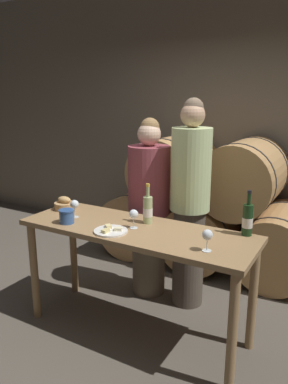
# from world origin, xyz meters

# --- Properties ---
(ground_plane) EXTENTS (10.00, 10.00, 0.00)m
(ground_plane) POSITION_xyz_m (0.00, 0.00, 0.00)
(ground_plane) COLOR #564F44
(stone_wall_back) EXTENTS (10.00, 0.12, 3.20)m
(stone_wall_back) POSITION_xyz_m (0.00, 2.09, 1.60)
(stone_wall_back) COLOR #706656
(stone_wall_back) RESTS_ON ground_plane
(barrel_stack) EXTENTS (2.35, 0.93, 1.42)m
(barrel_stack) POSITION_xyz_m (0.00, 1.50, 0.64)
(barrel_stack) COLOR tan
(barrel_stack) RESTS_ON ground_plane
(tasting_table) EXTENTS (1.81, 0.62, 0.88)m
(tasting_table) POSITION_xyz_m (0.00, 0.00, 0.76)
(tasting_table) COLOR #99754C
(tasting_table) RESTS_ON ground_plane
(person_left) EXTENTS (0.38, 0.38, 1.66)m
(person_left) POSITION_xyz_m (-0.23, 0.61, 0.83)
(person_left) COLOR #756651
(person_left) RESTS_ON ground_plane
(person_right) EXTENTS (0.34, 0.34, 1.83)m
(person_right) POSITION_xyz_m (0.18, 0.61, 0.94)
(person_right) COLOR #4C4238
(person_right) RESTS_ON ground_plane
(wine_bottle_red) EXTENTS (0.07, 0.07, 0.33)m
(wine_bottle_red) POSITION_xyz_m (0.76, 0.27, 1.00)
(wine_bottle_red) COLOR #193819
(wine_bottle_red) RESTS_ON tasting_table
(wine_bottle_white) EXTENTS (0.07, 0.07, 0.31)m
(wine_bottle_white) POSITION_xyz_m (0.02, 0.14, 0.99)
(wine_bottle_white) COLOR #ADBC7F
(wine_bottle_white) RESTS_ON tasting_table
(blue_crock) EXTENTS (0.12, 0.12, 0.11)m
(blue_crock) POSITION_xyz_m (-0.52, -0.18, 0.94)
(blue_crock) COLOR #335693
(blue_crock) RESTS_ON tasting_table
(bread_basket) EXTENTS (0.17, 0.17, 0.12)m
(bread_basket) POSITION_xyz_m (-0.78, 0.09, 0.93)
(bread_basket) COLOR tan
(bread_basket) RESTS_ON tasting_table
(cheese_plate) EXTENTS (0.25, 0.25, 0.04)m
(cheese_plate) POSITION_xyz_m (-0.11, -0.17, 0.89)
(cheese_plate) COLOR white
(cheese_plate) RESTS_ON tasting_table
(wine_glass_far_left) EXTENTS (0.07, 0.07, 0.15)m
(wine_glass_far_left) POSITION_xyz_m (-0.56, -0.03, 0.99)
(wine_glass_far_left) COLOR white
(wine_glass_far_left) RESTS_ON tasting_table
(wine_glass_left) EXTENTS (0.07, 0.07, 0.15)m
(wine_glass_left) POSITION_xyz_m (-0.01, -0.01, 0.99)
(wine_glass_left) COLOR white
(wine_glass_left) RESTS_ON tasting_table
(wine_glass_center) EXTENTS (0.07, 0.07, 0.15)m
(wine_glass_center) POSITION_xyz_m (0.62, -0.14, 0.99)
(wine_glass_center) COLOR white
(wine_glass_center) RESTS_ON tasting_table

